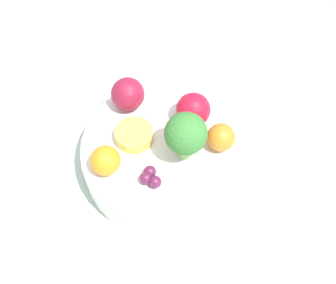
% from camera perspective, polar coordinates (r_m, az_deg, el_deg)
% --- Properties ---
extents(ground_plane, '(6.00, 6.00, 0.00)m').
position_cam_1_polar(ground_plane, '(0.64, -0.00, -3.37)').
color(ground_plane, gray).
extents(table_surface, '(1.20, 1.20, 0.02)m').
position_cam_1_polar(table_surface, '(0.63, -0.00, -2.93)').
color(table_surface, '#B2C6B2').
rests_on(table_surface, ground_plane).
extents(bowl, '(0.22, 0.22, 0.04)m').
position_cam_1_polar(bowl, '(0.61, -0.00, -1.53)').
color(bowl, white).
rests_on(bowl, table_surface).
extents(broccoli, '(0.05, 0.05, 0.07)m').
position_cam_1_polar(broccoli, '(0.54, 2.02, 0.64)').
color(broccoli, '#8CB76B').
rests_on(broccoli, bowl).
extents(apple_red, '(0.04, 0.04, 0.04)m').
position_cam_1_polar(apple_red, '(0.61, -4.92, 5.84)').
color(apple_red, maroon).
rests_on(apple_red, bowl).
extents(apple_green, '(0.04, 0.04, 0.04)m').
position_cam_1_polar(apple_green, '(0.59, 3.09, 3.95)').
color(apple_green, '#B7142D').
rests_on(apple_green, bowl).
extents(orange_front, '(0.04, 0.04, 0.04)m').
position_cam_1_polar(orange_front, '(0.56, -7.63, -2.24)').
color(orange_front, orange).
rests_on(orange_front, bowl).
extents(orange_back, '(0.04, 0.04, 0.04)m').
position_cam_1_polar(orange_back, '(0.58, 6.50, 0.58)').
color(orange_back, orange).
rests_on(orange_back, bowl).
extents(grape_cluster, '(0.03, 0.03, 0.02)m').
position_cam_1_polar(grape_cluster, '(0.56, -2.06, -4.38)').
color(grape_cluster, '#5B1E42').
rests_on(grape_cluster, bowl).
extents(small_cup, '(0.05, 0.05, 0.02)m').
position_cam_1_polar(small_cup, '(0.59, -4.16, 0.84)').
color(small_cup, '#F4CC4C').
rests_on(small_cup, bowl).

